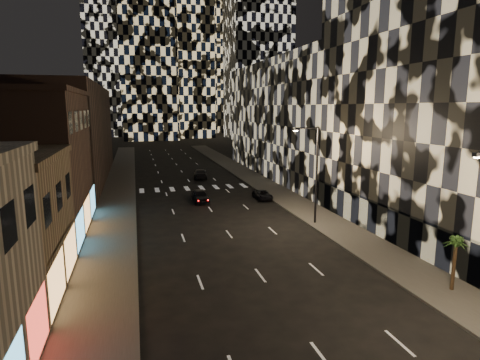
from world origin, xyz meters
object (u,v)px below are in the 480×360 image
car_dark_midlane (200,196)px  car_dark_oncoming (200,174)px  car_dark_rightlane (263,195)px  palm_tree (456,246)px  streetlight_far (314,168)px

car_dark_midlane → car_dark_oncoming: 15.91m
car_dark_oncoming → car_dark_rightlane: 16.92m
palm_tree → car_dark_midlane: bearing=112.1°
streetlight_far → car_dark_rightlane: streetlight_far is taller
streetlight_far → car_dark_rightlane: (-1.35, 11.20, -4.81)m
car_dark_midlane → palm_tree: (10.88, -26.85, 2.17)m
car_dark_midlane → palm_tree: bearing=-68.7°
car_dark_oncoming → car_dark_rightlane: car_dark_oncoming is taller
streetlight_far → palm_tree: bearing=-82.4°
car_dark_rightlane → palm_tree: size_ratio=1.17×
car_dark_oncoming → palm_tree: (8.34, -42.56, 2.16)m
streetlight_far → car_dark_midlane: size_ratio=2.11×
streetlight_far → car_dark_midlane: (-8.85, 11.67, -4.63)m
car_dark_oncoming → palm_tree: bearing=107.8°
car_dark_midlane → car_dark_rightlane: (7.50, -0.47, -0.19)m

